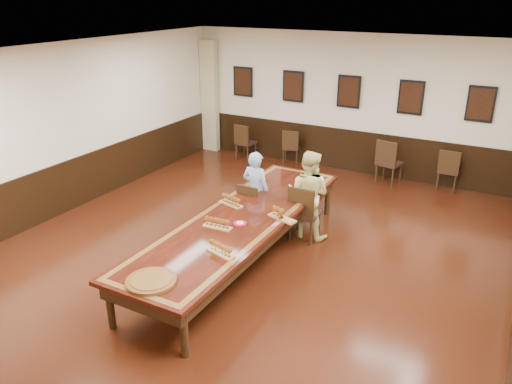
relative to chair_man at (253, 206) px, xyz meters
The scene contains 23 objects.
floor 1.20m from the chair_man, 70.96° to the right, with size 8.00×10.00×0.02m, color black.
ceiling 2.97m from the chair_man, 70.96° to the right, with size 8.00×10.00×0.02m, color white.
wall_back 4.14m from the chair_man, 84.78° to the left, with size 8.00×0.02×3.20m, color #F5EBCD.
wall_left 3.96m from the chair_man, 163.96° to the right, with size 0.02×10.00×3.20m, color #F5EBCD.
chair_man is the anchor object (origin of this frame).
chair_woman 0.97m from the chair_man, ahead, with size 0.47×0.51×1.01m, color black, non-canonical shape.
spare_chair_a 4.12m from the chair_man, 121.48° to the left, with size 0.43×0.47×0.92m, color black, non-canonical shape.
spare_chair_b 3.89m from the chair_man, 104.60° to the left, with size 0.41×0.45×0.87m, color black, non-canonical shape.
spare_chair_c 3.83m from the chair_man, 66.35° to the left, with size 0.48×0.52×1.03m, color black, non-canonical shape.
spare_chair_d 4.67m from the chair_man, 53.63° to the left, with size 0.43×0.47×0.92m, color black, non-canonical shape.
person_man 0.29m from the chair_man, 86.88° to the left, with size 0.53×0.35×1.45m, color #4F79C7.
person_woman 1.04m from the chair_man, 13.83° to the left, with size 0.78×0.61×1.57m, color #E8E191.
pink_phone 1.44m from the chair_man, 46.77° to the right, with size 0.07×0.14×0.01m, color #CF459F.
curtain 5.17m from the chair_man, 131.94° to the left, with size 0.45×0.18×2.90m, color #C0B684.
wainscoting 1.11m from the chair_man, 70.96° to the right, with size 8.00×10.00×1.00m.
conference_table 1.12m from the chair_man, 70.96° to the right, with size 1.40×5.00×0.76m.
posters 4.16m from the chair_man, 84.68° to the left, with size 6.14×0.04×0.74m.
flight_a 0.80m from the chair_man, 91.67° to the right, with size 0.47×0.25×0.17m.
flight_b 1.28m from the chair_man, 40.88° to the right, with size 0.51×0.28×0.18m.
flight_c 1.61m from the chair_man, 80.93° to the right, with size 0.45×0.16×0.17m.
flight_d 2.34m from the chair_man, 71.89° to the right, with size 0.47×0.25×0.17m.
red_plate_grp 1.39m from the chair_man, 69.38° to the right, with size 0.21×0.21×0.03m.
carved_platter 3.23m from the chair_man, 83.73° to the right, with size 0.66×0.66×0.05m.
Camera 1 is at (3.61, -6.11, 4.06)m, focal length 35.00 mm.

